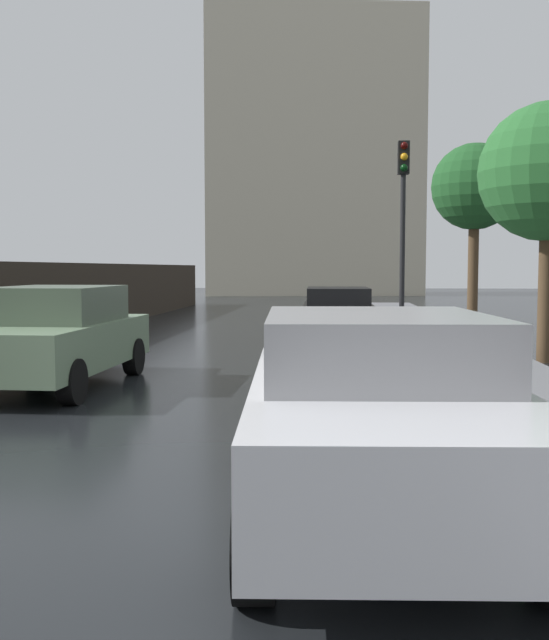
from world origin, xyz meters
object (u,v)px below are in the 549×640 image
at_px(car_black_mid_road, 338,312).
at_px(street_tree_mid, 475,188).
at_px(street_tree_near, 548,173).
at_px(traffic_light, 403,203).
at_px(car_white_far_ahead, 378,412).
at_px(car_green_near_kerb, 54,335).

xyz_separation_m(car_black_mid_road, street_tree_mid, (4.33, 5.91, 3.61)).
distance_m(street_tree_near, street_tree_mid, 9.59).
bearing_deg(car_black_mid_road, traffic_light, -21.28).
height_order(car_white_far_ahead, traffic_light, traffic_light).
xyz_separation_m(car_green_near_kerb, street_tree_mid, (8.64, 13.04, 3.54)).
height_order(car_white_far_ahead, street_tree_near, street_tree_near).
bearing_deg(traffic_light, car_white_far_ahead, -96.04).
height_order(car_green_near_kerb, car_white_far_ahead, car_green_near_kerb).
distance_m(car_green_near_kerb, car_black_mid_road, 8.33).
relative_size(car_green_near_kerb, traffic_light, 0.92).
bearing_deg(street_tree_near, car_green_near_kerb, -156.94).
bearing_deg(car_white_far_ahead, street_tree_near, 64.15).
relative_size(car_white_far_ahead, street_tree_near, 0.83).
bearing_deg(street_tree_mid, car_black_mid_road, -126.23).
distance_m(car_black_mid_road, car_white_far_ahead, 12.58).
distance_m(car_black_mid_road, street_tree_near, 6.04).
bearing_deg(car_black_mid_road, car_white_far_ahead, -90.22).
xyz_separation_m(car_white_far_ahead, street_tree_mid, (4.11, 18.49, 3.55)).
relative_size(car_black_mid_road, traffic_light, 0.90).
height_order(traffic_light, street_tree_near, street_tree_near).
relative_size(car_black_mid_road, car_white_far_ahead, 1.03).
relative_size(car_black_mid_road, street_tree_near, 0.85).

